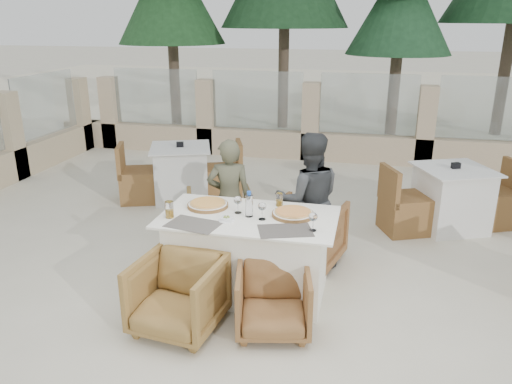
% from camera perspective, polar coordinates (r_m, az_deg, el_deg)
% --- Properties ---
extents(ground, '(80.00, 80.00, 0.00)m').
position_cam_1_polar(ground, '(4.96, -1.18, -10.58)').
color(ground, beige).
rests_on(ground, ground).
extents(sand_patch, '(30.00, 16.00, 0.01)m').
position_cam_1_polar(sand_patch, '(18.37, 9.89, 11.21)').
color(sand_patch, beige).
rests_on(sand_patch, ground).
extents(perimeter_wall_far, '(10.00, 0.34, 1.60)m').
position_cam_1_polar(perimeter_wall_far, '(9.19, 6.29, 8.64)').
color(perimeter_wall_far, '#C7B08C').
rests_on(perimeter_wall_far, ground).
extents(pine_far_left, '(2.42, 2.42, 5.50)m').
position_cam_1_polar(pine_far_left, '(12.08, -9.71, 20.29)').
color(pine_far_left, '#214D24').
rests_on(pine_far_left, ground).
extents(pine_centre, '(2.20, 2.20, 5.00)m').
position_cam_1_polar(pine_centre, '(11.38, 16.17, 18.66)').
color(pine_centre, '#214D2B').
rests_on(pine_centre, ground).
extents(dining_table, '(1.60, 0.90, 0.77)m').
position_cam_1_polar(dining_table, '(4.69, -0.84, -7.13)').
color(dining_table, white).
rests_on(dining_table, ground).
extents(placemat_near_left, '(0.50, 0.38, 0.00)m').
position_cam_1_polar(placemat_near_left, '(4.38, -7.16, -3.68)').
color(placemat_near_left, '#625C54').
rests_on(placemat_near_left, dining_table).
extents(placemat_near_right, '(0.52, 0.43, 0.00)m').
position_cam_1_polar(placemat_near_right, '(4.23, 3.36, -4.41)').
color(placemat_near_right, '#544E48').
rests_on(placemat_near_right, dining_table).
extents(pizza_left, '(0.49, 0.49, 0.05)m').
position_cam_1_polar(pizza_left, '(4.77, -5.53, -1.40)').
color(pizza_left, orange).
rests_on(pizza_left, dining_table).
extents(pizza_right, '(0.50, 0.50, 0.05)m').
position_cam_1_polar(pizza_right, '(4.54, 4.24, -2.45)').
color(pizza_right, '#D85C1D').
rests_on(pizza_right, dining_table).
extents(water_bottle, '(0.07, 0.07, 0.24)m').
position_cam_1_polar(water_bottle, '(4.48, -0.79, -1.37)').
color(water_bottle, '#BFE0FC').
rests_on(water_bottle, dining_table).
extents(wine_glass_centre, '(0.08, 0.08, 0.18)m').
position_cam_1_polar(wine_glass_centre, '(4.57, -2.09, -1.34)').
color(wine_glass_centre, white).
rests_on(wine_glass_centre, dining_table).
extents(wine_glass_near, '(0.09, 0.09, 0.18)m').
position_cam_1_polar(wine_glass_near, '(4.42, 0.71, -2.05)').
color(wine_glass_near, white).
rests_on(wine_glass_near, dining_table).
extents(wine_glass_corner, '(0.10, 0.10, 0.18)m').
position_cam_1_polar(wine_glass_corner, '(4.22, 6.54, -3.27)').
color(wine_glass_corner, white).
rests_on(wine_glass_corner, dining_table).
extents(beer_glass_left, '(0.09, 0.09, 0.15)m').
position_cam_1_polar(beer_glass_left, '(4.54, -9.87, -1.99)').
color(beer_glass_left, gold).
rests_on(beer_glass_left, dining_table).
extents(beer_glass_right, '(0.08, 0.08, 0.13)m').
position_cam_1_polar(beer_glass_right, '(4.76, 2.69, -0.87)').
color(beer_glass_right, '#C2891B').
rests_on(beer_glass_right, dining_table).
extents(olive_dish, '(0.13, 0.13, 0.04)m').
position_cam_1_polar(olive_dish, '(4.43, -3.39, -3.03)').
color(olive_dish, white).
rests_on(olive_dish, dining_table).
extents(armchair_far_left, '(0.93, 0.94, 0.67)m').
position_cam_1_polar(armchair_far_left, '(5.60, -4.12, -3.24)').
color(armchair_far_left, brown).
rests_on(armchair_far_left, ground).
extents(armchair_far_right, '(0.87, 0.89, 0.67)m').
position_cam_1_polar(armchair_far_right, '(5.27, 5.70, -4.75)').
color(armchair_far_right, brown).
rests_on(armchair_far_right, ground).
extents(armchair_near_left, '(0.75, 0.77, 0.63)m').
position_cam_1_polar(armchair_near_left, '(4.24, -8.92, -11.57)').
color(armchair_near_left, olive).
rests_on(armchair_near_left, ground).
extents(armchair_near_right, '(0.71, 0.73, 0.56)m').
position_cam_1_polar(armchair_near_right, '(4.19, 1.97, -12.25)').
color(armchair_near_right, brown).
rests_on(armchair_near_right, ground).
extents(diner_left, '(0.53, 0.41, 1.30)m').
position_cam_1_polar(diner_left, '(5.31, -3.05, -0.79)').
color(diner_left, '#54543D').
rests_on(diner_left, ground).
extents(diner_right, '(0.81, 0.71, 1.42)m').
position_cam_1_polar(diner_right, '(5.13, 6.02, -0.95)').
color(diner_right, '#36383B').
rests_on(diner_right, ground).
extents(bg_table_a, '(1.82, 1.33, 0.77)m').
position_cam_1_polar(bg_table_a, '(7.18, -8.51, 2.14)').
color(bg_table_a, silver).
rests_on(bg_table_a, ground).
extents(bg_table_b, '(1.83, 1.41, 0.77)m').
position_cam_1_polar(bg_table_b, '(6.55, 21.42, -0.70)').
color(bg_table_b, white).
rests_on(bg_table_b, ground).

